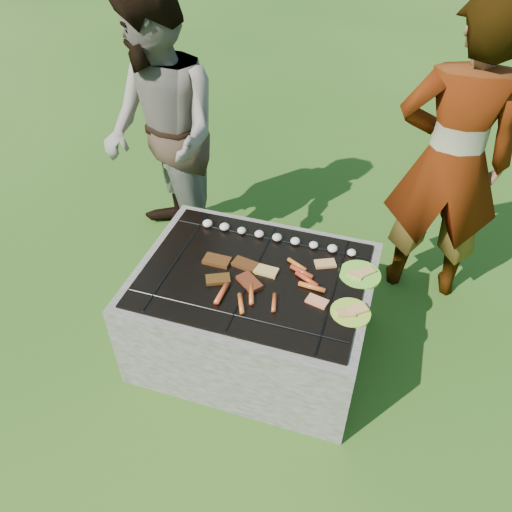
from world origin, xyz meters
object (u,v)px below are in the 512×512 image
(plate_near, at_px, (351,312))
(bystander, at_px, (162,136))
(plate_far, at_px, (360,274))
(fire_pit, at_px, (253,314))
(cook, at_px, (451,163))

(plate_near, bearing_deg, bystander, 149.02)
(plate_far, xyz_separation_m, bystander, (-1.43, 0.56, 0.33))
(fire_pit, relative_size, plate_near, 4.75)
(cook, bearing_deg, plate_far, 58.40)
(fire_pit, height_order, plate_far, plate_far)
(plate_far, bearing_deg, plate_near, -89.84)
(plate_near, bearing_deg, cook, 70.08)
(plate_far, xyz_separation_m, plate_near, (0.00, -0.30, 0.00))
(fire_pit, relative_size, bystander, 0.69)
(cook, distance_m, bystander, 1.81)
(plate_far, height_order, bystander, bystander)
(plate_near, bearing_deg, fire_pit, 167.95)
(cook, bearing_deg, fire_pit, 39.65)
(plate_near, bearing_deg, plate_far, 90.16)
(plate_far, height_order, cook, cook)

